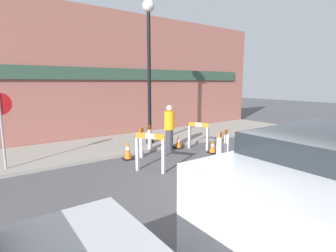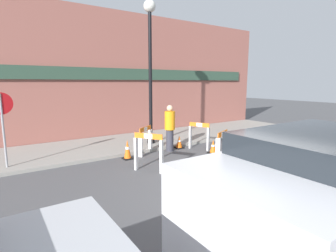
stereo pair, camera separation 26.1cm
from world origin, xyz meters
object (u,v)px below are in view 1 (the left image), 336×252
object	(u,v)px
person_worker	(169,127)
parked_car_1	(336,193)
stop_sign	(1,118)
streetlamp_post	(149,54)

from	to	relation	value
person_worker	parked_car_1	world-z (taller)	parked_car_1
person_worker	parked_car_1	size ratio (longest dim) A/B	0.43
stop_sign	person_worker	world-z (taller)	stop_sign
streetlamp_post	person_worker	xyz separation A→B (m)	(0.15, -1.08, -2.60)
stop_sign	person_worker	distance (m)	5.07
parked_car_1	person_worker	bearing A→B (deg)	74.23
person_worker	streetlamp_post	bearing A→B (deg)	-150.78
stop_sign	person_worker	size ratio (longest dim) A/B	1.25
person_worker	parked_car_1	xyz separation A→B (m)	(-1.72, -6.08, 0.13)
stop_sign	parked_car_1	size ratio (longest dim) A/B	0.54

